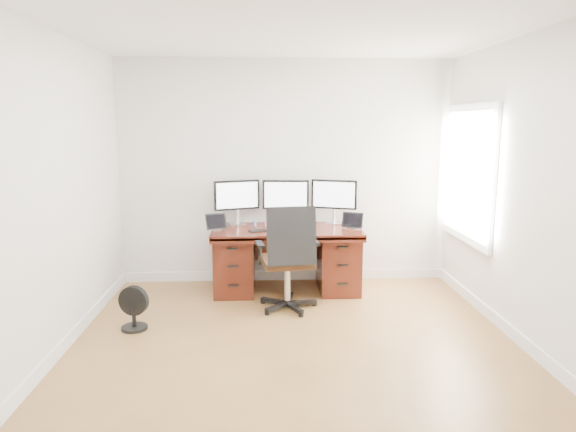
{
  "coord_description": "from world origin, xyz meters",
  "views": [
    {
      "loc": [
        -0.26,
        -3.98,
        1.94
      ],
      "look_at": [
        0.0,
        1.5,
        0.95
      ],
      "focal_mm": 32.0,
      "sensor_mm": 36.0,
      "label": 1
    }
  ],
  "objects_px": {
    "floor_fan": "(134,309)",
    "monitor_center": "(286,196)",
    "keyboard": "(288,231)",
    "desk": "(287,257)",
    "office_chair": "(288,276)"
  },
  "relations": [
    {
      "from": "floor_fan",
      "to": "keyboard",
      "type": "bearing_deg",
      "value": 43.32
    },
    {
      "from": "keyboard",
      "to": "monitor_center",
      "type": "bearing_deg",
      "value": 94.56
    },
    {
      "from": "desk",
      "to": "monitor_center",
      "type": "distance_m",
      "value": 0.72
    },
    {
      "from": "office_chair",
      "to": "keyboard",
      "type": "height_order",
      "value": "office_chair"
    },
    {
      "from": "office_chair",
      "to": "floor_fan",
      "type": "xyz_separation_m",
      "value": [
        -1.5,
        -0.46,
        -0.17
      ]
    },
    {
      "from": "desk",
      "to": "monitor_center",
      "type": "bearing_deg",
      "value": 90.03
    },
    {
      "from": "office_chair",
      "to": "desk",
      "type": "bearing_deg",
      "value": 81.36
    },
    {
      "from": "floor_fan",
      "to": "monitor_center",
      "type": "distance_m",
      "value": 2.2
    },
    {
      "from": "office_chair",
      "to": "monitor_center",
      "type": "height_order",
      "value": "monitor_center"
    },
    {
      "from": "desk",
      "to": "monitor_center",
      "type": "height_order",
      "value": "monitor_center"
    },
    {
      "from": "desk",
      "to": "keyboard",
      "type": "relative_size",
      "value": 6.61
    },
    {
      "from": "office_chair",
      "to": "floor_fan",
      "type": "height_order",
      "value": "office_chair"
    },
    {
      "from": "desk",
      "to": "keyboard",
      "type": "bearing_deg",
      "value": -90.07
    },
    {
      "from": "desk",
      "to": "floor_fan",
      "type": "xyz_separation_m",
      "value": [
        -1.51,
        -1.1,
        -0.2
      ]
    },
    {
      "from": "floor_fan",
      "to": "keyboard",
      "type": "height_order",
      "value": "keyboard"
    }
  ]
}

